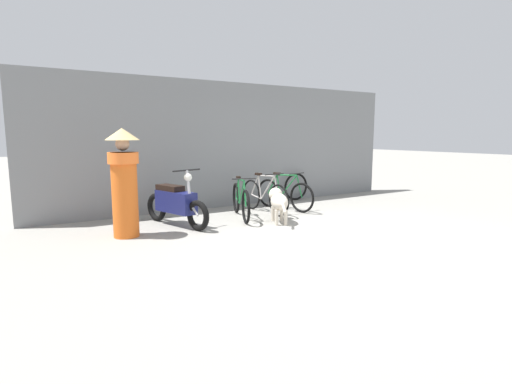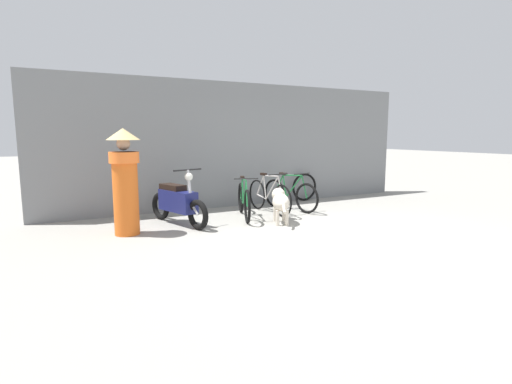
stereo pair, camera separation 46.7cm
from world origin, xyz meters
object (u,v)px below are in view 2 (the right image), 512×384
(bicycle_1, at_px, (269,196))
(motorcycle, at_px, (178,202))
(person_in_robes, at_px, (125,178))
(bicycle_2, at_px, (290,195))
(spare_tire_left, at_px, (304,187))
(bicycle_0, at_px, (244,201))
(stray_dog, at_px, (280,201))

(bicycle_1, bearing_deg, motorcycle, -87.35)
(motorcycle, distance_m, person_in_robes, 1.15)
(bicycle_2, bearing_deg, bicycle_1, -97.30)
(spare_tire_left, bearing_deg, person_in_robes, -162.61)
(motorcycle, distance_m, spare_tire_left, 3.73)
(bicycle_1, height_order, spare_tire_left, bicycle_1)
(bicycle_0, xyz_separation_m, bicycle_1, (0.69, 0.20, 0.02))
(motorcycle, height_order, stray_dog, motorcycle)
(bicycle_2, height_order, spare_tire_left, bicycle_2)
(bicycle_0, relative_size, person_in_robes, 0.93)
(bicycle_0, bearing_deg, motorcycle, -71.53)
(bicycle_0, height_order, bicycle_2, bicycle_2)
(bicycle_1, relative_size, bicycle_2, 1.04)
(spare_tire_left, bearing_deg, bicycle_0, -153.31)
(motorcycle, bearing_deg, person_in_robes, -88.52)
(bicycle_1, distance_m, person_in_robes, 3.08)
(bicycle_0, bearing_deg, person_in_robes, -63.26)
(person_in_robes, bearing_deg, spare_tire_left, -159.09)
(bicycle_1, height_order, bicycle_2, bicycle_1)
(motorcycle, height_order, spare_tire_left, motorcycle)
(stray_dog, xyz_separation_m, person_in_robes, (-2.71, 0.41, 0.54))
(bicycle_2, bearing_deg, spare_tire_left, 118.50)
(motorcycle, xyz_separation_m, stray_dog, (1.75, -0.73, -0.01))
(bicycle_0, distance_m, spare_tire_left, 2.50)
(person_in_robes, bearing_deg, bicycle_0, -169.09)
(bicycle_0, distance_m, bicycle_1, 0.71)
(bicycle_2, height_order, motorcycle, motorcycle)
(bicycle_2, bearing_deg, person_in_robes, -94.11)
(stray_dog, relative_size, person_in_robes, 0.60)
(bicycle_2, xyz_separation_m, stray_dog, (-0.83, -0.96, 0.06))
(bicycle_0, distance_m, person_in_robes, 2.40)
(bicycle_1, bearing_deg, stray_dog, -19.16)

